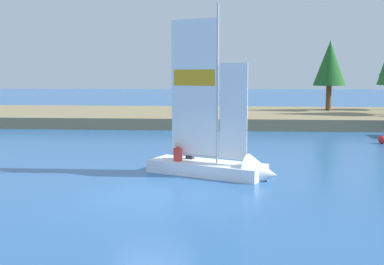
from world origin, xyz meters
The scene contains 5 objects.
ground_plane centered at (0.00, 0.00, 0.00)m, with size 200.00×200.00×0.00m, color #2D609E.
shore_bank centered at (0.00, 23.17, 0.39)m, with size 80.00×12.39×0.77m, color #897A56.
shoreline_tree_left centered at (10.45, 24.92, 4.54)m, with size 2.57×2.57×5.60m.
sailboat centered at (2.24, 2.95, 0.48)m, with size 5.13×3.31×6.72m.
channel_buoy centered at (10.69, 11.83, 0.22)m, with size 0.44×0.44×0.44m, color red.
Camera 1 is at (2.33, -14.44, 3.79)m, focal length 44.75 mm.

